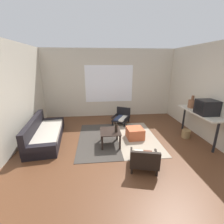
% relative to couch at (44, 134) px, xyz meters
% --- Properties ---
extents(ground_plane, '(7.80, 7.80, 0.00)m').
position_rel_couch_xyz_m(ground_plane, '(2.05, -0.93, -0.21)').
color(ground_plane, '#56331E').
extents(far_wall_with_window, '(5.60, 0.13, 2.70)m').
position_rel_couch_xyz_m(far_wall_with_window, '(2.05, 2.13, 1.14)').
color(far_wall_with_window, beige).
rests_on(far_wall_with_window, ground).
extents(side_wall_right, '(0.12, 6.60, 2.70)m').
position_rel_couch_xyz_m(side_wall_right, '(4.71, -0.63, 1.14)').
color(side_wall_right, beige).
rests_on(side_wall_right, ground).
extents(side_wall_left, '(0.12, 6.60, 2.70)m').
position_rel_couch_xyz_m(side_wall_left, '(-0.61, -0.63, 1.14)').
color(side_wall_left, beige).
rests_on(side_wall_left, ground).
extents(area_rug, '(2.30, 2.28, 0.01)m').
position_rel_couch_xyz_m(area_rug, '(2.12, -0.09, -0.20)').
color(area_rug, '#38332D').
rests_on(area_rug, ground).
extents(couch, '(0.99, 2.10, 0.66)m').
position_rel_couch_xyz_m(couch, '(0.00, 0.00, 0.00)').
color(couch, black).
rests_on(couch, ground).
extents(coffee_table, '(0.54, 0.62, 0.41)m').
position_rel_couch_xyz_m(coffee_table, '(1.86, -0.43, 0.13)').
color(coffee_table, black).
rests_on(coffee_table, ground).
extents(armchair_by_window, '(0.76, 0.80, 0.55)m').
position_rel_couch_xyz_m(armchair_by_window, '(2.44, 1.14, 0.04)').
color(armchair_by_window, black).
rests_on(armchair_by_window, ground).
extents(armchair_striped_foreground, '(0.71, 0.71, 0.52)m').
position_rel_couch_xyz_m(armchair_striped_foreground, '(2.47, -1.54, 0.03)').
color(armchair_striped_foreground, black).
rests_on(armchair_striped_foreground, ground).
extents(ottoman_orange, '(0.49, 0.49, 0.32)m').
position_rel_couch_xyz_m(ottoman_orange, '(2.63, -0.13, -0.04)').
color(ottoman_orange, '#BC5633').
rests_on(ottoman_orange, ground).
extents(console_shelf, '(0.47, 1.57, 0.85)m').
position_rel_couch_xyz_m(console_shelf, '(4.41, -0.36, 0.55)').
color(console_shelf, beige).
rests_on(console_shelf, ground).
extents(crt_television, '(0.46, 0.44, 0.39)m').
position_rel_couch_xyz_m(crt_television, '(4.40, -0.60, 0.84)').
color(crt_television, black).
rests_on(crt_television, console_shelf).
extents(clay_vase, '(0.23, 0.23, 0.37)m').
position_rel_couch_xyz_m(clay_vase, '(4.41, 0.05, 0.77)').
color(clay_vase, brown).
rests_on(clay_vase, console_shelf).
extents(glass_bottle, '(0.08, 0.08, 0.26)m').
position_rel_couch_xyz_m(glass_bottle, '(2.01, -0.51, 0.31)').
color(glass_bottle, black).
rests_on(glass_bottle, coffee_table).
extents(wicker_basket, '(0.24, 0.24, 0.24)m').
position_rel_couch_xyz_m(wicker_basket, '(4.17, -0.24, -0.09)').
color(wicker_basket, olive).
rests_on(wicker_basket, ground).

